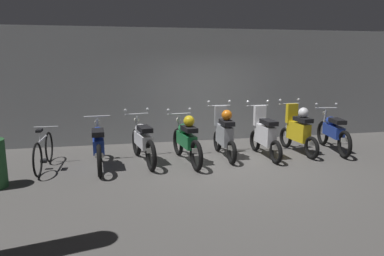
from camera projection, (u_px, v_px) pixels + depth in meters
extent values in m
plane|color=#565451|center=(231.00, 164.00, 7.73)|extent=(80.00, 80.00, 0.00)
cube|color=gray|center=(205.00, 85.00, 9.89)|extent=(16.00, 0.30, 3.08)
torus|color=black|center=(98.00, 146.00, 8.03)|extent=(0.13, 0.65, 0.65)
torus|color=black|center=(99.00, 161.00, 6.80)|extent=(0.13, 0.65, 0.65)
cube|color=#1E389E|center=(98.00, 144.00, 7.38)|extent=(0.28, 0.85, 0.28)
ellipsoid|color=#1E389E|center=(98.00, 132.00, 7.49)|extent=(0.29, 0.46, 0.22)
cube|color=black|center=(98.00, 132.00, 7.16)|extent=(0.28, 0.54, 0.10)
cylinder|color=#B7BABF|center=(97.00, 116.00, 7.80)|extent=(0.56, 0.07, 0.04)
cylinder|color=#B7BABF|center=(98.00, 132.00, 7.92)|extent=(0.07, 0.16, 0.65)
sphere|color=silver|center=(97.00, 123.00, 7.88)|extent=(0.12, 0.12, 0.12)
cube|color=white|center=(99.00, 156.00, 6.81)|extent=(0.16, 0.02, 0.10)
torus|color=black|center=(137.00, 142.00, 8.37)|extent=(0.20, 0.66, 0.65)
torus|color=black|center=(151.00, 156.00, 7.19)|extent=(0.20, 0.66, 0.65)
cube|color=silver|center=(143.00, 140.00, 7.74)|extent=(0.36, 0.86, 0.28)
ellipsoid|color=silver|center=(141.00, 129.00, 7.84)|extent=(0.33, 0.48, 0.22)
cube|color=black|center=(145.00, 129.00, 7.52)|extent=(0.33, 0.55, 0.10)
cylinder|color=#B7BABF|center=(137.00, 114.00, 8.15)|extent=(0.56, 0.13, 0.04)
sphere|color=#B7BABF|center=(125.00, 110.00, 8.03)|extent=(0.07, 0.07, 0.07)
sphere|color=#B7BABF|center=(148.00, 109.00, 8.22)|extent=(0.07, 0.07, 0.07)
cylinder|color=#B7BABF|center=(137.00, 129.00, 8.26)|extent=(0.08, 0.17, 0.65)
sphere|color=silver|center=(136.00, 120.00, 8.22)|extent=(0.12, 0.12, 0.12)
cube|color=white|center=(150.00, 151.00, 7.19)|extent=(0.16, 0.04, 0.10)
torus|color=black|center=(178.00, 142.00, 8.40)|extent=(0.17, 0.66, 0.65)
torus|color=black|center=(196.00, 156.00, 7.19)|extent=(0.17, 0.66, 0.65)
cube|color=#197238|center=(186.00, 140.00, 7.76)|extent=(0.32, 0.85, 0.28)
ellipsoid|color=#197238|center=(184.00, 129.00, 7.86)|extent=(0.31, 0.47, 0.22)
cube|color=black|center=(189.00, 129.00, 7.53)|extent=(0.30, 0.55, 0.10)
cylinder|color=#B7BABF|center=(179.00, 114.00, 8.17)|extent=(0.56, 0.11, 0.04)
sphere|color=#B7BABF|center=(168.00, 110.00, 8.07)|extent=(0.07, 0.07, 0.07)
sphere|color=#B7BABF|center=(190.00, 109.00, 8.23)|extent=(0.07, 0.07, 0.07)
cylinder|color=#B7BABF|center=(179.00, 129.00, 8.29)|extent=(0.08, 0.17, 0.65)
sphere|color=silver|center=(179.00, 120.00, 8.25)|extent=(0.12, 0.12, 0.12)
cube|color=white|center=(196.00, 151.00, 7.19)|extent=(0.16, 0.03, 0.10)
sphere|color=gold|center=(189.00, 121.00, 7.50)|extent=(0.24, 0.24, 0.24)
torus|color=black|center=(218.00, 141.00, 8.77)|extent=(0.09, 0.53, 0.53)
torus|color=black|center=(232.00, 152.00, 7.67)|extent=(0.09, 0.53, 0.53)
cube|color=#9EA0A8|center=(224.00, 135.00, 8.17)|extent=(0.22, 0.74, 0.44)
cube|color=#9EA0A8|center=(221.00, 116.00, 8.43)|extent=(0.28, 0.12, 0.48)
cube|color=black|center=(227.00, 123.00, 7.95)|extent=(0.24, 0.52, 0.10)
cylinder|color=#B7BABF|center=(219.00, 106.00, 8.52)|extent=(0.56, 0.04, 0.04)
sphere|color=#B7BABF|center=(209.00, 102.00, 8.45)|extent=(0.07, 0.07, 0.07)
sphere|color=#B7BABF|center=(230.00, 101.00, 8.55)|extent=(0.07, 0.07, 0.07)
cylinder|color=#B7BABF|center=(218.00, 125.00, 8.65)|extent=(0.06, 0.15, 0.85)
sphere|color=silver|center=(219.00, 112.00, 8.59)|extent=(0.12, 0.12, 0.12)
cube|color=white|center=(231.00, 148.00, 7.67)|extent=(0.16, 0.01, 0.10)
sphere|color=orange|center=(227.00, 115.00, 7.92)|extent=(0.24, 0.24, 0.24)
torus|color=black|center=(255.00, 141.00, 8.80)|extent=(0.10, 0.53, 0.53)
torus|color=black|center=(276.00, 152.00, 7.70)|extent=(0.10, 0.53, 0.53)
cube|color=silver|center=(265.00, 135.00, 8.20)|extent=(0.24, 0.74, 0.44)
cube|color=silver|center=(260.00, 115.00, 8.45)|extent=(0.28, 0.13, 0.48)
cube|color=black|center=(269.00, 122.00, 7.98)|extent=(0.25, 0.53, 0.10)
cylinder|color=#B7BABF|center=(258.00, 106.00, 8.54)|extent=(0.56, 0.05, 0.04)
sphere|color=#B7BABF|center=(248.00, 102.00, 8.46)|extent=(0.07, 0.07, 0.07)
sphere|color=#B7BABF|center=(268.00, 101.00, 8.58)|extent=(0.07, 0.07, 0.07)
cylinder|color=#B7BABF|center=(256.00, 124.00, 8.67)|extent=(0.06, 0.15, 0.85)
sphere|color=silver|center=(257.00, 112.00, 8.61)|extent=(0.12, 0.12, 0.12)
cube|color=white|center=(276.00, 147.00, 7.70)|extent=(0.16, 0.02, 0.10)
torus|color=black|center=(286.00, 137.00, 9.15)|extent=(0.13, 0.53, 0.53)
torus|color=black|center=(312.00, 148.00, 8.06)|extent=(0.13, 0.53, 0.53)
cube|color=gold|center=(298.00, 132.00, 8.56)|extent=(0.27, 0.75, 0.44)
cube|color=gold|center=(292.00, 113.00, 8.81)|extent=(0.29, 0.14, 0.48)
cube|color=black|center=(303.00, 120.00, 8.34)|extent=(0.27, 0.53, 0.10)
cylinder|color=#B7BABF|center=(289.00, 104.00, 8.90)|extent=(0.56, 0.07, 0.04)
sphere|color=#B7BABF|center=(280.00, 100.00, 8.81)|extent=(0.07, 0.07, 0.07)
sphere|color=#B7BABF|center=(299.00, 100.00, 8.95)|extent=(0.07, 0.07, 0.07)
cylinder|color=#B7BABF|center=(287.00, 122.00, 9.03)|extent=(0.07, 0.15, 0.85)
sphere|color=silver|center=(288.00, 109.00, 8.97)|extent=(0.12, 0.12, 0.12)
cube|color=white|center=(311.00, 143.00, 8.07)|extent=(0.16, 0.02, 0.10)
sphere|color=silver|center=(303.00, 113.00, 8.31)|extent=(0.24, 0.24, 0.24)
torus|color=black|center=(323.00, 133.00, 9.41)|extent=(0.20, 0.66, 0.65)
torus|color=black|center=(345.00, 144.00, 8.14)|extent=(0.20, 0.66, 0.65)
cube|color=#1E389E|center=(333.00, 131.00, 8.74)|extent=(0.36, 0.86, 0.28)
ellipsoid|color=#1E389E|center=(331.00, 121.00, 8.85)|extent=(0.33, 0.48, 0.22)
cube|color=black|center=(337.00, 121.00, 8.51)|extent=(0.33, 0.55, 0.10)
cylinder|color=#B7BABF|center=(326.00, 108.00, 9.18)|extent=(0.56, 0.13, 0.04)
sphere|color=#B7BABF|center=(317.00, 104.00, 9.15)|extent=(0.07, 0.07, 0.07)
sphere|color=#B7BABF|center=(336.00, 104.00, 9.17)|extent=(0.07, 0.07, 0.07)
cylinder|color=#B7BABF|center=(324.00, 122.00, 9.30)|extent=(0.08, 0.17, 0.65)
sphere|color=silver|center=(325.00, 113.00, 9.26)|extent=(0.12, 0.12, 0.12)
cube|color=white|center=(344.00, 140.00, 8.14)|extent=(0.16, 0.04, 0.10)
torus|color=black|center=(49.00, 147.00, 7.83)|extent=(0.05, 0.68, 0.68)
torus|color=black|center=(38.00, 160.00, 6.82)|extent=(0.05, 0.68, 0.68)
cylinder|color=silver|center=(43.00, 139.00, 7.27)|extent=(0.05, 0.68, 0.04)
cylinder|color=silver|center=(40.00, 136.00, 7.05)|extent=(0.03, 0.03, 0.22)
cube|color=black|center=(39.00, 131.00, 7.03)|extent=(0.10, 0.22, 0.05)
cylinder|color=#B7BABF|center=(46.00, 127.00, 7.62)|extent=(0.50, 0.04, 0.03)
cylinder|color=black|center=(44.00, 161.00, 7.31)|extent=(0.12, 0.10, 0.10)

